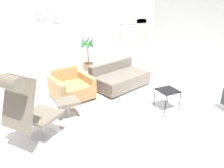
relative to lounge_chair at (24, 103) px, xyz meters
name	(u,v)px	position (x,y,z in m)	size (l,w,h in m)	color
ground_plane	(107,111)	(1.63, 0.49, -0.79)	(12.00, 12.00, 0.00)	white
wall_back	(64,27)	(1.63, 3.77, 0.61)	(12.00, 0.09, 2.80)	silver
round_rug	(107,118)	(1.52, 0.24, -0.79)	(1.95, 1.95, 0.01)	gray
lounge_chair	(24,103)	(0.00, 0.00, 0.00)	(1.07, 1.01, 1.33)	#BCBCC1
ottoman	(68,105)	(0.82, 0.64, -0.52)	(0.45, 0.38, 0.37)	#BCBCC1
armchair_red	(71,88)	(1.13, 1.49, -0.53)	(1.02, 1.01, 0.70)	silver
couch_low	(119,78)	(2.51, 1.62, -0.55)	(1.70, 1.32, 0.65)	black
side_table	(168,92)	(2.90, 0.08, -0.41)	(0.43, 0.43, 0.43)	black
potted_plant	(88,57)	(2.24, 3.33, -0.33)	(0.47, 0.48, 1.23)	brown
shelf_unit	(139,22)	(4.27, 3.51, 0.66)	(1.24, 0.28, 1.71)	#BCBCC1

